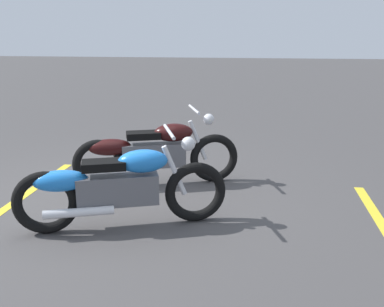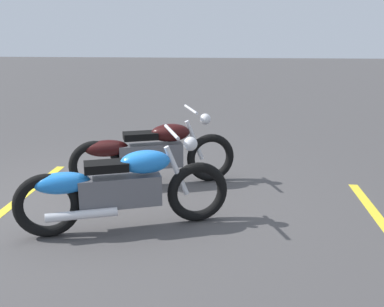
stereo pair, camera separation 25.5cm
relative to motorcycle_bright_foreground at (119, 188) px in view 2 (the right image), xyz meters
name	(u,v)px [view 2 (the right image)]	position (x,y,z in m)	size (l,w,h in m)	color
ground_plane	(93,202)	(-0.53, 0.70, -0.46)	(60.00, 60.00, 0.00)	#474444
motorcycle_bright_foreground	(119,188)	(0.00, 0.00, 0.00)	(2.14, 0.90, 1.04)	black
motorcycle_dark_foreground	(150,153)	(0.08, 1.36, 0.00)	(2.14, 0.90, 1.04)	black
parking_stripe_near	(10,206)	(-1.47, 0.49, -0.46)	(3.20, 0.12, 0.01)	yellow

